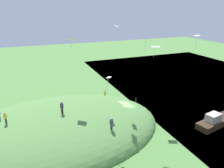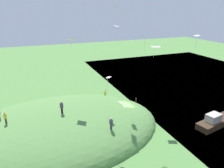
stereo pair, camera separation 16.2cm
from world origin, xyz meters
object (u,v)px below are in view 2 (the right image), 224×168
object	(u,v)px
person_near_shore	(62,106)
kite_5	(108,79)
kite_3	(97,26)
mooring_post	(136,101)
kite_4	(143,38)
kite_7	(71,40)
boat_on_lake	(216,121)
kite_6	(116,27)
kite_2	(115,4)
person_watching_kites	(105,93)
person_on_hilltop	(111,122)
person_walking_path	(5,116)
kite_0	(156,47)
kite_1	(197,36)

from	to	relation	value
person_near_shore	kite_5	distance (m)	8.32
kite_3	mooring_post	xyz separation A→B (m)	(-8.20, -2.72, -14.12)
kite_4	kite_7	world-z (taller)	kite_4
boat_on_lake	kite_6	size ratio (longest dim) A/B	3.93
kite_2	kite_4	xyz separation A→B (m)	(-0.54, 7.67, -3.93)
person_watching_kites	person_on_hilltop	bearing A→B (deg)	-32.59
kite_3	kite_7	world-z (taller)	kite_3
person_near_shore	person_walking_path	xyz separation A→B (m)	(7.06, -0.51, -0.41)
boat_on_lake	kite_5	distance (m)	19.16
kite_2	kite_5	xyz separation A→B (m)	(4.19, 8.12, -8.36)
kite_0	kite_1	distance (m)	5.89
boat_on_lake	mooring_post	xyz separation A→B (m)	(7.82, -11.41, -0.09)
person_near_shore	person_watching_kites	world-z (taller)	person_near_shore
boat_on_lake	kite_6	xyz separation A→B (m)	(13.95, -6.59, 13.91)
kite_0	person_on_hilltop	bearing A→B (deg)	23.54
person_watching_kites	kite_2	bearing A→B (deg)	-21.10
mooring_post	kite_0	bearing A→B (deg)	83.13
person_walking_path	kite_2	size ratio (longest dim) A/B	1.09
person_watching_kites	kite_4	xyz separation A→B (m)	(0.10, 14.06, 12.52)
kite_2	mooring_post	size ratio (longest dim) A/B	1.24
mooring_post	kite_2	bearing A→B (deg)	19.10
person_on_hilltop	kite_3	world-z (taller)	kite_3
person_on_hilltop	kite_5	world-z (taller)	kite_5
person_watching_kites	kite_6	size ratio (longest dim) A/B	0.85
boat_on_lake	person_walking_path	size ratio (longest dim) A/B	4.85
person_near_shore	kite_6	size ratio (longest dim) A/B	0.90
kite_0	mooring_post	size ratio (longest dim) A/B	1.20
person_near_shore	kite_1	bearing A→B (deg)	154.32
person_watching_kites	mooring_post	xyz separation A→B (m)	(-4.46, 4.62, -0.47)
person_on_hilltop	kite_7	xyz separation A→B (m)	(3.06, -7.03, 9.59)
kite_2	kite_7	xyz separation A→B (m)	(6.97, 1.29, -4.53)
person_watching_kites	kite_5	size ratio (longest dim) A/B	0.89
kite_6	kite_7	world-z (taller)	kite_6
person_near_shore	kite_1	distance (m)	19.58
person_walking_path	mooring_post	bearing A→B (deg)	-133.87
kite_0	kite_4	world-z (taller)	kite_4
boat_on_lake	person_on_hilltop	world-z (taller)	person_on_hilltop
kite_5	person_near_shore	bearing A→B (deg)	-42.51
kite_2	boat_on_lake	bearing A→B (deg)	143.28
kite_4	kite_7	size ratio (longest dim) A/B	1.23
person_on_hilltop	kite_5	distance (m)	5.77
person_walking_path	kite_2	xyz separation A→B (m)	(-16.30, -2.97, 13.47)
person_near_shore	kite_6	world-z (taller)	kite_6
boat_on_lake	kite_7	xyz separation A→B (m)	(19.90, -8.35, 12.31)
kite_4	kite_5	world-z (taller)	kite_4
kite_3	mooring_post	size ratio (longest dim) A/B	1.82
boat_on_lake	person_near_shore	world-z (taller)	person_near_shore
kite_1	kite_5	xyz separation A→B (m)	(11.01, -1.58, -4.59)
kite_4	kite_6	bearing A→B (deg)	-71.40
boat_on_lake	mooring_post	bearing A→B (deg)	-66.06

